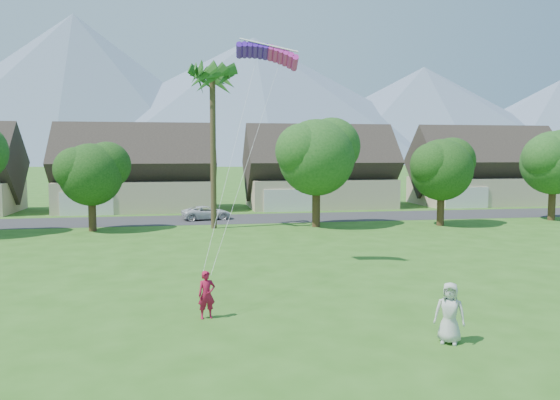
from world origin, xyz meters
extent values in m
plane|color=#2D6019|center=(0.00, 0.00, 0.00)|extent=(500.00, 500.00, 0.00)
cube|color=#2D2D30|center=(0.00, 34.00, 0.01)|extent=(90.00, 7.00, 0.01)
imported|color=maroon|center=(-3.42, 5.58, 0.86)|extent=(0.69, 0.52, 1.71)
imported|color=#BABBB6|center=(3.91, 1.76, 0.95)|extent=(1.11, 1.00, 1.91)
imported|color=silver|center=(-2.35, 34.00, 0.60)|extent=(4.58, 2.73, 1.19)
cone|color=slate|center=(-55.00, 260.00, 35.00)|extent=(190.00, 190.00, 70.00)
cone|color=slate|center=(30.00, 260.00, 31.00)|extent=(240.00, 240.00, 62.00)
cone|color=slate|center=(120.00, 260.00, 25.00)|extent=(200.00, 200.00, 50.00)
cone|color=slate|center=(200.00, 260.00, 22.50)|extent=(180.00, 180.00, 45.00)
cube|color=beige|center=(-9.00, 43.00, 1.50)|extent=(15.00, 8.00, 3.00)
cube|color=#382D28|center=(-9.00, 43.00, 4.79)|extent=(15.75, 8.15, 8.15)
cube|color=silver|center=(-13.20, 38.94, 1.10)|extent=(4.80, 0.12, 2.20)
cube|color=beige|center=(10.00, 43.00, 1.50)|extent=(15.00, 8.00, 3.00)
cube|color=#382D28|center=(10.00, 43.00, 4.79)|extent=(15.75, 8.15, 8.15)
cube|color=silver|center=(5.80, 38.94, 1.10)|extent=(4.80, 0.12, 2.20)
cube|color=beige|center=(29.00, 43.00, 1.50)|extent=(15.00, 8.00, 3.00)
cube|color=#382D28|center=(29.00, 43.00, 4.79)|extent=(15.75, 8.15, 8.15)
cube|color=silver|center=(24.80, 38.94, 1.10)|extent=(4.80, 0.12, 2.20)
cylinder|color=#47301C|center=(-11.00, 28.50, 1.09)|extent=(0.56, 0.56, 2.18)
sphere|color=#214916|center=(-11.00, 28.50, 4.22)|extent=(4.62, 4.62, 4.62)
cylinder|color=#47301C|center=(6.00, 28.00, 1.41)|extent=(0.62, 0.62, 2.82)
sphere|color=#214916|center=(6.00, 28.00, 5.46)|extent=(5.98, 5.98, 5.98)
cylinder|color=#47301C|center=(16.00, 27.00, 1.15)|extent=(0.58, 0.58, 2.30)
sphere|color=#214916|center=(16.00, 27.00, 4.46)|extent=(4.90, 4.90, 4.90)
cylinder|color=#47301C|center=(27.00, 28.50, 1.28)|extent=(0.60, 0.60, 2.56)
sphere|color=#214916|center=(27.00, 28.50, 4.96)|extent=(5.44, 5.44, 5.44)
cylinder|color=#4C3D26|center=(-2.00, 28.50, 6.00)|extent=(0.44, 0.44, 12.00)
sphere|color=#286021|center=(-2.00, 28.50, 12.30)|extent=(3.00, 3.00, 3.00)
cube|color=#4D18B8|center=(-0.75, 13.47, 10.80)|extent=(1.69, 1.29, 0.50)
cube|color=#D127A2|center=(0.77, 13.47, 10.80)|extent=(1.69, 1.29, 0.50)
camera|label=1|loc=(-4.07, -13.60, 5.95)|focal=35.00mm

